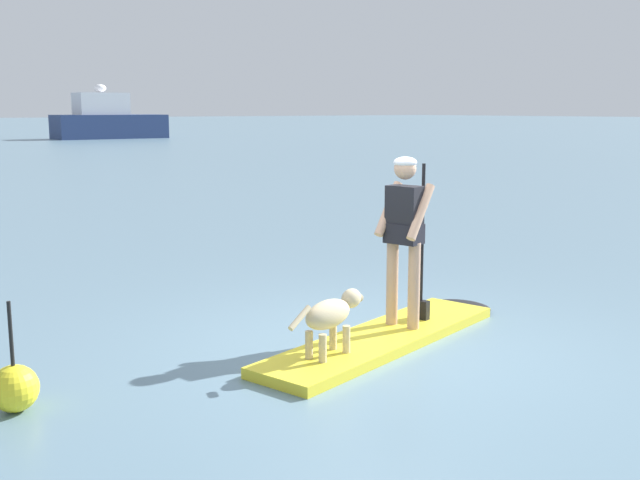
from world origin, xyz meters
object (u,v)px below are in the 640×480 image
(dog, at_px, (331,315))
(moored_boat_far_port, at_px, (108,121))
(paddleboard, at_px, (395,334))
(marker_buoy, at_px, (15,388))
(person_paddler, at_px, (405,229))

(dog, relative_size, moored_boat_far_port, 0.12)
(paddleboard, height_order, marker_buoy, marker_buoy)
(dog, distance_m, marker_buoy, 2.67)
(marker_buoy, bearing_deg, dog, -13.58)
(dog, height_order, marker_buoy, marker_buoy)
(paddleboard, relative_size, dog, 3.44)
(person_paddler, height_order, moored_boat_far_port, moored_boat_far_port)
(paddleboard, height_order, moored_boat_far_port, moored_boat_far_port)
(person_paddler, relative_size, marker_buoy, 1.99)
(paddleboard, bearing_deg, moored_boat_far_port, 70.78)
(paddleboard, bearing_deg, dog, -166.56)
(paddleboard, bearing_deg, person_paddler, 13.44)
(dog, bearing_deg, person_paddler, 13.44)
(person_paddler, xyz_separation_m, moored_boat_far_port, (18.01, 52.05, 0.24))
(moored_boat_far_port, height_order, marker_buoy, moored_boat_far_port)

